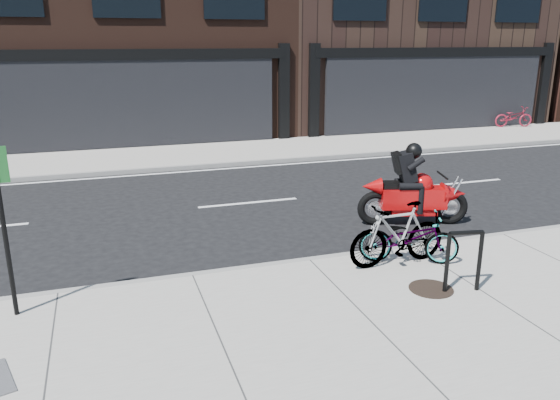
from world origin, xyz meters
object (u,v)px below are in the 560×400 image
object	(u,v)px
bicycle_front	(409,238)
motorcycle	(418,192)
bicycle_rear	(398,234)
sign_post	(2,218)
bicycle_far	(514,117)
manhole_cover	(431,289)
bike_rack	(464,256)

from	to	relation	value
bicycle_front	motorcycle	distance (m)	2.47
bicycle_rear	sign_post	bearing A→B (deg)	-93.18
bicycle_far	bicycle_rear	bearing A→B (deg)	146.21
manhole_cover	sign_post	distance (m)	6.07
bicycle_far	bicycle_front	bearing A→B (deg)	146.71
bicycle_rear	sign_post	distance (m)	5.86
sign_post	bicycle_far	bearing A→B (deg)	28.49
motorcycle	bicycle_front	bearing A→B (deg)	-109.06
manhole_cover	bike_rack	bearing A→B (deg)	-25.05
bicycle_rear	motorcycle	world-z (taller)	motorcycle
bicycle_rear	manhole_cover	world-z (taller)	bicycle_rear
bike_rack	bicycle_far	bearing A→B (deg)	47.02
bike_rack	manhole_cover	size ratio (longest dim) A/B	1.44
bicycle_front	bicycle_far	xyz separation A→B (m)	(12.12, 11.60, -0.01)
bicycle_front	bicycle_rear	world-z (taller)	bicycle_rear
bicycle_front	motorcycle	world-z (taller)	motorcycle
bicycle_far	manhole_cover	size ratio (longest dim) A/B	2.46
bicycle_rear	manhole_cover	bearing A→B (deg)	-1.87
bicycle_front	bicycle_far	bearing A→B (deg)	-22.04
bicycle_front	motorcycle	size ratio (longest dim) A/B	0.72
bicycle_front	sign_post	size ratio (longest dim) A/B	0.71
bicycle_rear	bicycle_far	xyz separation A→B (m)	(12.33, 11.60, -0.10)
bike_rack	motorcycle	size ratio (longest dim) A/B	0.42
manhole_cover	sign_post	world-z (taller)	sign_post
motorcycle	sign_post	world-z (taller)	sign_post
bicycle_front	bicycle_rear	xyz separation A→B (m)	(-0.22, 0.00, 0.10)
motorcycle	bicycle_far	size ratio (longest dim) A/B	1.40
bicycle_rear	manhole_cover	size ratio (longest dim) A/B	2.66
bicycle_front	motorcycle	bearing A→B (deg)	-11.23
bicycle_front	sign_post	bearing A→B (deg)	113.37
bicycle_rear	motorcycle	distance (m)	2.60
bike_rack	motorcycle	world-z (taller)	motorcycle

